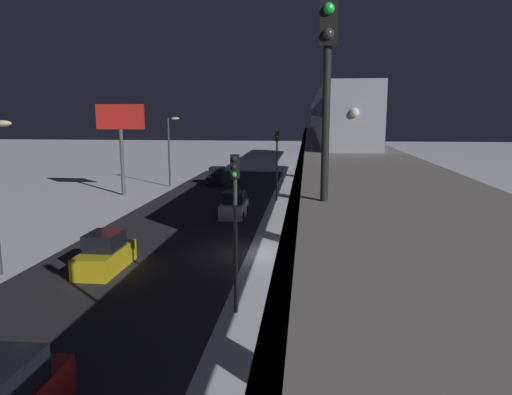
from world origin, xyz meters
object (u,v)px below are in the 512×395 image
Objects in this scene: sedan_white at (234,206)px; sedan_black at (217,177)px; sedan_yellow at (105,255)px; traffic_light_near at (235,211)px; rail_signal at (327,66)px; traffic_light_mid at (277,156)px; commercial_billboard at (120,126)px; subway_train at (325,115)px.

sedan_white and sedan_black have the same top height.
traffic_light_near is at bearing 147.93° from sedan_yellow.
traffic_light_near is (3.11, -8.18, -4.66)m from rail_signal.
sedan_yellow is at bearing 90.00° from sedan_black.
traffic_light_mid is at bearing 68.02° from sedan_white.
sedan_black is 13.01m from commercial_billboard.
rail_signal is at bearing 95.26° from traffic_light_mid.
traffic_light_near is at bearing 83.30° from subway_train.
commercial_billboard is (12.49, -8.86, 6.04)m from sedan_white.
sedan_yellow is (10.61, -12.88, -8.06)m from rail_signal.
rail_signal is 0.45× the size of commercial_billboard.
subway_train is 41.99m from traffic_light_near.
rail_signal is 0.62× the size of traffic_light_mid.
sedan_black is 13.02m from traffic_light_mid.
traffic_light_near is at bearing 90.00° from traffic_light_mid.
traffic_light_near is 0.72× the size of commercial_billboard.
commercial_billboard is (15.39, -27.31, 2.63)m from traffic_light_near.
rail_signal reaches higher than sedan_yellow.
rail_signal is 28.47m from sedan_white.
commercial_billboard reaches higher than sedan_black.
traffic_light_mid is at bearing 126.65° from sedan_black.
sedan_white is 8.47m from traffic_light_mid.
sedan_black is 36.65m from traffic_light_near.
rail_signal reaches higher than commercial_billboard.
traffic_light_near is at bearing -69.16° from rail_signal.
sedan_black is at bearing -78.14° from traffic_light_near.
sedan_white is at bearing -108.50° from sedan_yellow.
sedan_white is 1.00× the size of sedan_black.
traffic_light_mid is (-7.50, 10.08, 3.40)m from sedan_black.
commercial_billboard reaches higher than sedan_white.
sedan_yellow is at bearing -32.07° from traffic_light_near.
subway_train is at bearing -144.91° from commercial_billboard.
traffic_light_near is (4.88, 41.54, -3.71)m from subway_train.
rail_signal is 40.07m from commercial_billboard.
rail_signal is 18.53m from sedan_yellow.
sedan_black is at bearing -76.41° from rail_signal.
traffic_light_mid reaches higher than sedan_black.
traffic_light_mid is at bearing -90.00° from traffic_light_near.
rail_signal is at bearing -77.27° from sedan_white.
commercial_billboard is (18.50, -35.49, -2.03)m from rail_signal.
sedan_yellow is 0.65× the size of traffic_light_mid.
sedan_yellow is at bearing 70.29° from traffic_light_mid.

